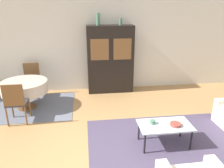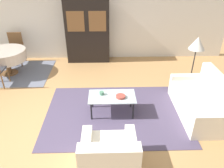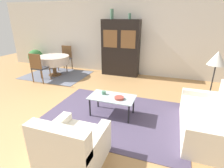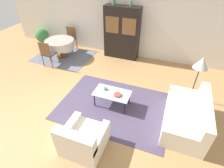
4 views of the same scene
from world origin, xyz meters
name	(u,v)px [view 3 (image 3 of 4)]	position (x,y,z in m)	size (l,w,h in m)	color
ground_plane	(61,115)	(0.00, 0.00, 0.00)	(14.00, 14.00, 0.00)	tan
wall_back	(113,38)	(0.00, 3.63, 1.35)	(10.00, 0.06, 2.70)	silver
area_rug	(115,115)	(1.17, 0.38, 0.01)	(3.08, 2.24, 0.01)	#4C425B
dining_rug	(57,75)	(-1.89, 2.45, 0.01)	(2.30, 1.75, 0.01)	slate
couch	(212,120)	(3.09, 0.35, 0.30)	(0.94, 1.73, 0.86)	silver
armchair	(72,147)	(1.00, -1.13, 0.30)	(0.88, 0.88, 0.83)	silver
coffee_table	(112,99)	(1.09, 0.41, 0.40)	(1.01, 0.56, 0.44)	black
display_cabinet	(121,48)	(0.39, 3.36, 1.01)	(1.38, 0.45, 2.03)	black
dining_table	(53,60)	(-1.94, 2.43, 0.59)	(1.16, 1.16, 0.73)	brown
dining_chair_near	(38,66)	(-1.94, 1.62, 0.57)	(0.44, 0.44, 0.98)	brown
dining_chair_far	(66,56)	(-1.94, 3.23, 0.57)	(0.44, 0.44, 0.98)	brown
floor_lamp	(217,61)	(3.19, 1.47, 1.19)	(0.39, 0.39, 1.40)	black
cup	(104,93)	(0.87, 0.48, 0.48)	(0.10, 0.10, 0.07)	#4C7A60
bowl	(119,98)	(1.27, 0.35, 0.47)	(0.20, 0.20, 0.05)	#9E4238
vase_tall	(112,14)	(0.05, 3.36, 2.19)	(0.12, 0.12, 0.34)	#4C7A60
vase_short	(130,16)	(0.70, 3.36, 2.12)	(0.09, 0.09, 0.19)	#4C7A60
potted_plant	(36,57)	(-3.43, 3.15, 0.44)	(0.62, 0.62, 0.78)	#4C4C51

